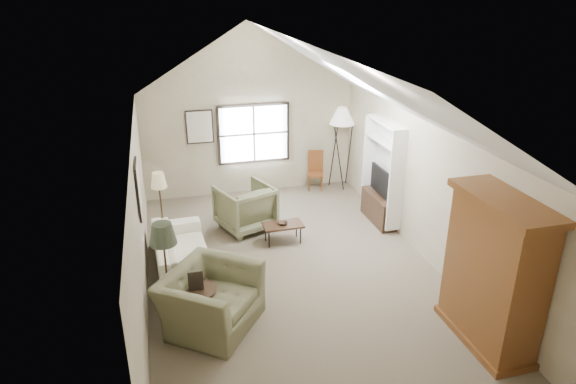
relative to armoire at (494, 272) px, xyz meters
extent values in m
cube|color=brown|center=(-2.18, 2.40, -1.10)|extent=(5.00, 8.00, 0.01)
cube|color=tan|center=(-2.18, 6.40, 0.15)|extent=(5.00, 0.01, 2.50)
cube|color=tan|center=(-2.18, -1.60, 0.15)|extent=(5.00, 0.01, 2.50)
cube|color=tan|center=(-4.68, 2.40, 0.15)|extent=(0.01, 8.00, 2.50)
cube|color=tan|center=(0.32, 2.40, 0.15)|extent=(0.01, 8.00, 2.50)
cube|color=black|center=(-2.08, 6.36, 0.35)|extent=(1.72, 0.08, 1.42)
cube|color=black|center=(-4.65, 2.70, 0.65)|extent=(0.68, 0.04, 0.88)
cube|color=black|center=(-3.33, 6.37, 0.60)|extent=(0.62, 0.04, 0.78)
cube|color=brown|center=(0.00, 0.00, 0.00)|extent=(0.60, 1.50, 2.20)
cube|color=white|center=(0.16, 4.00, 0.05)|extent=(0.32, 1.30, 2.10)
cube|color=#382316|center=(0.14, 4.00, -0.80)|extent=(0.34, 1.18, 0.60)
cube|color=black|center=(0.14, 4.00, -0.18)|extent=(0.05, 0.90, 0.55)
imported|color=white|center=(-4.04, 3.01, -0.75)|extent=(1.04, 2.41, 0.69)
imported|color=#6B6C4C|center=(-3.75, 1.32, -0.66)|extent=(1.77, 1.81, 0.89)
imported|color=#70704E|center=(-2.67, 4.40, -0.63)|extent=(1.31, 1.33, 0.95)
cube|color=#3E2619|center=(-2.08, 3.58, -0.90)|extent=(0.78, 0.44, 0.40)
imported|color=#321C14|center=(-2.08, 3.58, -0.68)|extent=(0.19, 0.19, 0.05)
cylinder|color=#362716|center=(-3.94, 1.41, -0.80)|extent=(0.62, 0.62, 0.59)
cube|color=brown|center=(-0.62, 6.10, -0.62)|extent=(0.46, 0.46, 0.96)
camera|label=1|loc=(-4.26, -5.14, 3.70)|focal=32.00mm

